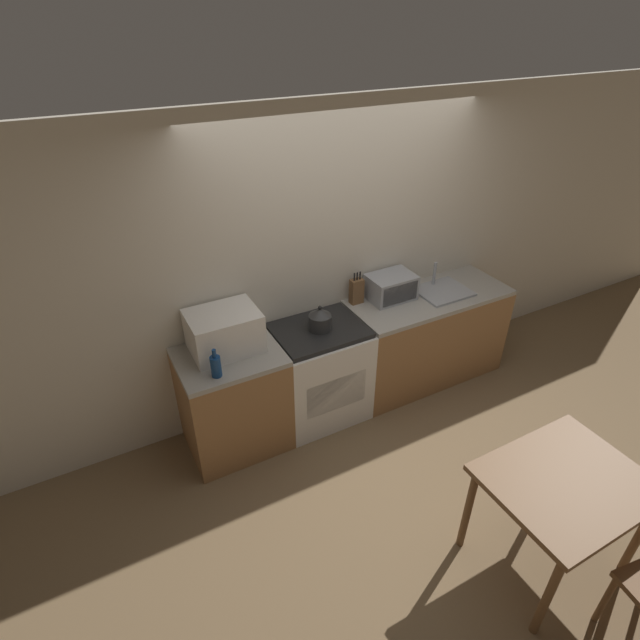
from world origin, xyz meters
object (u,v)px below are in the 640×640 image
(toaster_oven, at_px, (391,287))
(kettle, at_px, (320,319))
(microwave, at_px, (224,331))
(dining_table, at_px, (564,490))
(stove_range, at_px, (319,372))
(bottle, at_px, (216,366))

(toaster_oven, bearing_deg, kettle, -169.58)
(microwave, relative_size, dining_table, 0.56)
(kettle, bearing_deg, stove_range, 139.56)
(microwave, distance_m, dining_table, 2.50)
(stove_range, xyz_separation_m, toaster_oven, (0.80, 0.14, 0.56))
(stove_range, bearing_deg, bottle, -168.02)
(stove_range, height_order, bottle, bottle)
(stove_range, height_order, kettle, kettle)
(stove_range, distance_m, toaster_oven, 0.99)
(kettle, bearing_deg, microwave, 173.00)
(kettle, bearing_deg, dining_table, -71.88)
(kettle, distance_m, toaster_oven, 0.81)
(bottle, bearing_deg, microwave, 59.50)
(stove_range, relative_size, toaster_oven, 2.20)
(microwave, bearing_deg, bottle, -120.50)
(bottle, distance_m, toaster_oven, 1.76)
(kettle, bearing_deg, toaster_oven, 10.42)
(bottle, bearing_deg, dining_table, -48.06)
(stove_range, relative_size, dining_table, 0.96)
(microwave, bearing_deg, stove_range, -6.65)
(microwave, relative_size, bottle, 2.31)
(stove_range, bearing_deg, dining_table, -71.76)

